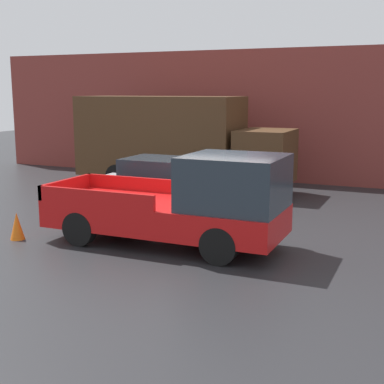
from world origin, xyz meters
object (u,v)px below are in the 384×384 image
object	(u,v)px
delivery_truck	(175,140)
traffic_cone	(17,226)
car	(166,187)
pickup_truck	(187,204)

from	to	relation	value
delivery_truck	traffic_cone	distance (m)	8.04
car	traffic_cone	bearing A→B (deg)	-120.36
car	traffic_cone	distance (m)	4.37
delivery_truck	traffic_cone	world-z (taller)	delivery_truck
pickup_truck	delivery_truck	world-z (taller)	delivery_truck
car	delivery_truck	xyz separation A→B (m)	(-1.71, 4.15, 0.94)
car	pickup_truck	bearing A→B (deg)	-54.95
pickup_truck	delivery_truck	distance (m)	7.70
pickup_truck	car	bearing A→B (deg)	125.05
car	delivery_truck	size ratio (longest dim) A/B	0.58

